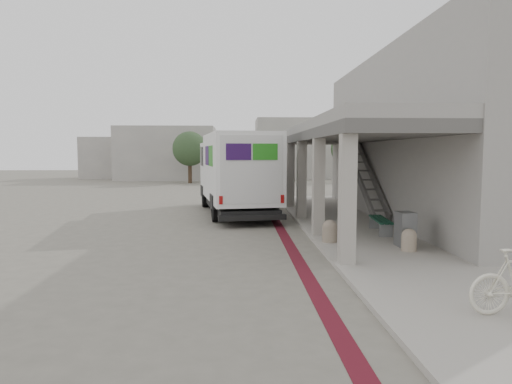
{
  "coord_description": "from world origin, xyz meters",
  "views": [
    {
      "loc": [
        -0.61,
        -14.56,
        2.88
      ],
      "look_at": [
        -0.01,
        0.01,
        1.6
      ],
      "focal_mm": 32.0,
      "sensor_mm": 36.0,
      "label": 1
    }
  ],
  "objects": [
    {
      "name": "transit_building",
      "position": [
        6.83,
        4.5,
        3.4
      ],
      "size": [
        7.6,
        17.0,
        7.0
      ],
      "color": "gray",
      "rests_on": "ground"
    },
    {
      "name": "distant_backdrop",
      "position": [
        -2.84,
        35.89,
        2.7
      ],
      "size": [
        28.0,
        10.0,
        6.5
      ],
      "color": "gray",
      "rests_on": "ground"
    },
    {
      "name": "bollard_near",
      "position": [
        2.23,
        -0.81,
        0.46
      ],
      "size": [
        0.46,
        0.46,
        0.69
      ],
      "color": "gray",
      "rests_on": "sidewalk"
    },
    {
      "name": "sidewalk",
      "position": [
        4.0,
        0.0,
        0.06
      ],
      "size": [
        4.4,
        28.0,
        0.12
      ],
      "primitive_type": "cube",
      "color": "gray",
      "rests_on": "ground"
    },
    {
      "name": "tree_mid",
      "position": [
        2.0,
        30.0,
        3.18
      ],
      "size": [
        3.2,
        3.2,
        4.8
      ],
      "color": "#38281C",
      "rests_on": "ground"
    },
    {
      "name": "bike_lane_stripe",
      "position": [
        1.0,
        2.0,
        0.01
      ],
      "size": [
        0.35,
        40.0,
        0.01
      ],
      "primitive_type": "cube",
      "color": "#55111C",
      "rests_on": "ground"
    },
    {
      "name": "ground",
      "position": [
        0.0,
        0.0,
        0.0
      ],
      "size": [
        120.0,
        120.0,
        0.0
      ],
      "primitive_type": "plane",
      "color": "#666258",
      "rests_on": "ground"
    },
    {
      "name": "utility_cabinet",
      "position": [
        4.3,
        -1.58,
        0.63
      ],
      "size": [
        0.48,
        0.63,
        1.02
      ],
      "primitive_type": "cube",
      "rotation": [
        0.0,
        0.0,
        0.04
      ],
      "color": "slate",
      "rests_on": "sidewalk"
    },
    {
      "name": "tree_right",
      "position": [
        10.0,
        29.0,
        3.18
      ],
      "size": [
        3.2,
        3.2,
        4.8
      ],
      "color": "#38281C",
      "rests_on": "ground"
    },
    {
      "name": "fedex_truck",
      "position": [
        -0.67,
        6.67,
        1.96
      ],
      "size": [
        3.9,
        8.93,
        3.68
      ],
      "rotation": [
        0.0,
        0.0,
        0.15
      ],
      "color": "black",
      "rests_on": "ground"
    },
    {
      "name": "bollard_far",
      "position": [
        4.19,
        -2.16,
        0.43
      ],
      "size": [
        0.42,
        0.42,
        0.63
      ],
      "color": "gray",
      "rests_on": "sidewalk"
    },
    {
      "name": "bench",
      "position": [
        4.31,
        0.76,
        0.46
      ],
      "size": [
        0.65,
        2.07,
        0.48
      ],
      "rotation": [
        0.0,
        0.0,
        -0.1
      ],
      "color": "gray",
      "rests_on": "sidewalk"
    },
    {
      "name": "tree_left",
      "position": [
        -5.0,
        28.0,
        3.18
      ],
      "size": [
        3.2,
        3.2,
        4.8
      ],
      "color": "#38281C",
      "rests_on": "ground"
    }
  ]
}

